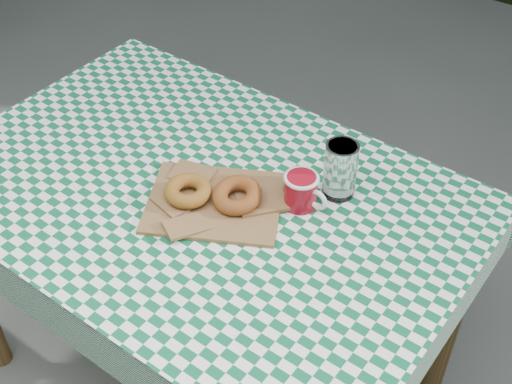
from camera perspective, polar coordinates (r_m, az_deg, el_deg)
ground at (r=2.25m, az=-3.44°, el=-12.60°), size 60.00×60.00×0.00m
table at (r=1.89m, az=-4.13°, el=-8.52°), size 1.28×0.88×0.75m
tablecloth at (r=1.62m, az=-4.77°, el=0.03°), size 1.30×0.90×0.01m
paper_bag at (r=1.58m, az=-3.47°, el=-0.79°), size 0.38×0.35×0.02m
bagel_front at (r=1.57m, az=-5.69°, el=0.10°), size 0.14×0.14×0.03m
bagel_back at (r=1.55m, az=-1.60°, el=-0.26°), size 0.14×0.14×0.04m
coffee_mug at (r=1.55m, az=3.75°, el=0.10°), size 0.17×0.17×0.08m
drinking_glass at (r=1.57m, az=7.03°, el=1.86°), size 0.09×0.09×0.14m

